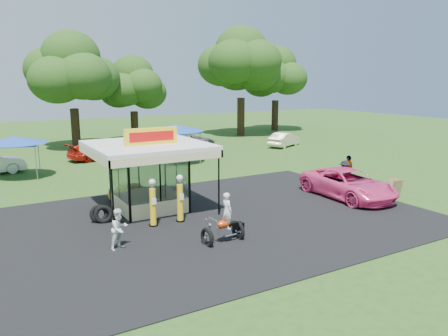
{
  "coord_description": "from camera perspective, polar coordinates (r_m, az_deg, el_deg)",
  "views": [
    {
      "loc": [
        -9.38,
        -15.11,
        6.42
      ],
      "look_at": [
        1.74,
        4.0,
        1.94
      ],
      "focal_mm": 35.0,
      "sensor_mm": 36.0,
      "label": 1
    }
  ],
  "objects": [
    {
      "name": "spectator_west",
      "position": [
        17.36,
        -13.51,
        -7.74
      ],
      "size": [
        0.97,
        0.9,
        1.61
      ],
      "primitive_type": "imported",
      "rotation": [
        0.0,
        0.0,
        0.47
      ],
      "color": "white",
      "rests_on": "ground"
    },
    {
      "name": "tent_east",
      "position": [
        34.03,
        -6.36,
        5.19
      ],
      "size": [
        4.34,
        4.34,
        3.03
      ],
      "rotation": [
        0.0,
        0.0,
        0.02
      ],
      "color": "gray",
      "rests_on": "ground"
    },
    {
      "name": "a_frame_sign",
      "position": [
        25.67,
        21.43,
        -2.55
      ],
      "size": [
        0.66,
        0.67,
        1.1
      ],
      "rotation": [
        0.0,
        0.0,
        -0.22
      ],
      "color": "#593819",
      "rests_on": "ground"
    },
    {
      "name": "tent_west",
      "position": [
        31.81,
        -25.66,
        3.29
      ],
      "size": [
        3.99,
        3.99,
        2.79
      ],
      "rotation": [
        0.0,
        0.0,
        -0.2
      ],
      "color": "gray",
      "rests_on": "ground"
    },
    {
      "name": "oak_far_f",
      "position": [
        56.71,
        6.78,
        11.65
      ],
      "size": [
        8.64,
        8.64,
        10.41
      ],
      "color": "black",
      "rests_on": "ground"
    },
    {
      "name": "bg_car_c",
      "position": [
        35.81,
        -7.73,
        2.16
      ],
      "size": [
        4.23,
        2.1,
        1.39
      ],
      "primitive_type": "imported",
      "rotation": [
        0.0,
        0.0,
        1.69
      ],
      "color": "#BCBBC1",
      "rests_on": "ground"
    },
    {
      "name": "motorcycle",
      "position": [
        17.59,
        0.21,
        -7.09
      ],
      "size": [
        1.81,
        0.93,
        2.12
      ],
      "rotation": [
        0.0,
        0.0,
        0.06
      ],
      "color": "black",
      "rests_on": "ground"
    },
    {
      "name": "asphalt_apron",
      "position": [
        20.54,
        -1.4,
        -6.7
      ],
      "size": [
        20.0,
        14.0,
        0.04
      ],
      "primitive_type": "cube",
      "color": "black",
      "rests_on": "ground"
    },
    {
      "name": "spectator_east_a",
      "position": [
        26.69,
        15.48,
        -0.92
      ],
      "size": [
        1.17,
        0.7,
        1.78
      ],
      "primitive_type": "imported",
      "rotation": [
        0.0,
        0.0,
        3.17
      ],
      "color": "black",
      "rests_on": "ground"
    },
    {
      "name": "oak_far_d",
      "position": [
        47.1,
        -11.79,
        10.19
      ],
      "size": [
        7.34,
        7.34,
        8.74
      ],
      "color": "black",
      "rests_on": "ground"
    },
    {
      "name": "gas_pump_left",
      "position": [
        19.55,
        -9.28,
        -4.66
      ],
      "size": [
        0.4,
        0.4,
        2.17
      ],
      "color": "black",
      "rests_on": "ground"
    },
    {
      "name": "bg_car_e",
      "position": [
        43.06,
        7.86,
        3.71
      ],
      "size": [
        4.44,
        3.16,
        1.39
      ],
      "primitive_type": "imported",
      "rotation": [
        0.0,
        0.0,
        2.02
      ],
      "color": "beige",
      "rests_on": "ground"
    },
    {
      "name": "kiosk_car",
      "position": [
        24.24,
        -11.54,
        -2.96
      ],
      "size": [
        2.82,
        1.13,
        0.96
      ],
      "primitive_type": "imported",
      "rotation": [
        0.0,
        0.0,
        1.57
      ],
      "color": "yellow",
      "rests_on": "ground"
    },
    {
      "name": "ground",
      "position": [
        18.91,
        1.56,
        -8.39
      ],
      "size": [
        120.0,
        120.0,
        0.0
      ],
      "primitive_type": "plane",
      "color": "#254B17",
      "rests_on": "ground"
    },
    {
      "name": "bg_car_b",
      "position": [
        37.26,
        -16.03,
        2.24
      ],
      "size": [
        5.45,
        3.28,
        1.48
      ],
      "primitive_type": "imported",
      "rotation": [
        0.0,
        0.0,
        1.82
      ],
      "color": "red",
      "rests_on": "ground"
    },
    {
      "name": "gas_pump_right",
      "position": [
        20.0,
        -5.75,
        -4.12
      ],
      "size": [
        0.41,
        0.41,
        2.22
      ],
      "color": "black",
      "rests_on": "ground"
    },
    {
      "name": "spare_tires",
      "position": [
        20.7,
        -15.74,
        -5.81
      ],
      "size": [
        1.06,
        0.73,
        0.88
      ],
      "rotation": [
        0.0,
        0.0,
        -0.24
      ],
      "color": "black",
      "rests_on": "ground"
    },
    {
      "name": "gas_station_kiosk",
      "position": [
        21.91,
        -9.81,
        -0.92
      ],
      "size": [
        5.4,
        5.4,
        4.18
      ],
      "color": "white",
      "rests_on": "ground"
    },
    {
      "name": "pink_sedan",
      "position": [
        24.95,
        15.89,
        -2.0
      ],
      "size": [
        2.89,
        5.86,
        1.6
      ],
      "primitive_type": "imported",
      "rotation": [
        0.0,
        0.0,
        -0.04
      ],
      "color": "#FF4591",
      "rests_on": "ground"
    },
    {
      "name": "oak_far_e",
      "position": [
        51.06,
        2.26,
        12.94
      ],
      "size": [
        10.19,
        10.19,
        12.13
      ],
      "color": "black",
      "rests_on": "ground"
    },
    {
      "name": "bg_car_d",
      "position": [
        41.73,
        -4.48,
        3.55
      ],
      "size": [
        5.23,
        2.76,
        1.4
      ],
      "primitive_type": "imported",
      "rotation": [
        0.0,
        0.0,
        1.66
      ],
      "color": "#5B5C5E",
      "rests_on": "ground"
    },
    {
      "name": "oak_far_c",
      "position": [
        43.66,
        -19.24,
        11.27
      ],
      "size": [
        9.03,
        9.03,
        10.64
      ],
      "color": "black",
      "rests_on": "ground"
    },
    {
      "name": "spectator_east_b",
      "position": [
        28.25,
        15.94,
        -0.23
      ],
      "size": [
        1.16,
        0.81,
        1.82
      ],
      "primitive_type": "imported",
      "rotation": [
        0.0,
        0.0,
        3.52
      ],
      "color": "gray",
      "rests_on": "ground"
    }
  ]
}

